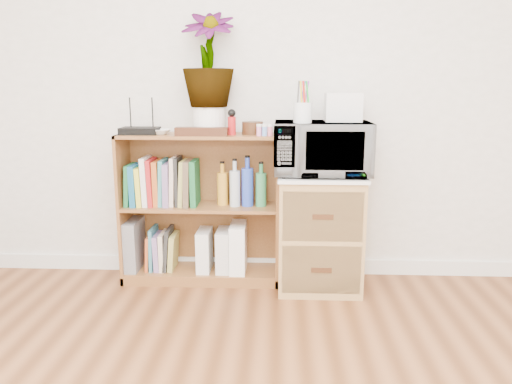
{
  "coord_description": "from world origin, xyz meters",
  "views": [
    {
      "loc": [
        0.15,
        -0.96,
        1.25
      ],
      "look_at": [
        0.01,
        1.95,
        0.62
      ],
      "focal_mm": 35.0,
      "sensor_mm": 36.0,
      "label": 1
    }
  ],
  "objects": [
    {
      "name": "cookbooks",
      "position": [
        -0.58,
        2.1,
        0.64
      ],
      "size": [
        0.45,
        0.2,
        0.31
      ],
      "color": "#1C6936",
      "rests_on": "bookshelf"
    },
    {
      "name": "bookshelf",
      "position": [
        -0.35,
        2.1,
        0.47
      ],
      "size": [
        1.0,
        0.3,
        0.95
      ],
      "primitive_type": "cube",
      "color": "brown",
      "rests_on": "ground"
    },
    {
      "name": "magazine_holder_mid",
      "position": [
        -0.21,
        2.09,
        0.2
      ],
      "size": [
        0.09,
        0.22,
        0.27
      ],
      "primitive_type": "cube",
      "color": "silver",
      "rests_on": "bookshelf"
    },
    {
      "name": "wicker_unit",
      "position": [
        0.4,
        2.02,
        0.35
      ],
      "size": [
        0.5,
        0.45,
        0.7
      ],
      "primitive_type": "cube",
      "color": "#9E7542",
      "rests_on": "ground"
    },
    {
      "name": "small_appliance",
      "position": [
        0.52,
        2.06,
        1.12
      ],
      "size": [
        0.21,
        0.18,
        0.17
      ],
      "primitive_type": "cube",
      "color": "white",
      "rests_on": "microwave"
    },
    {
      "name": "microwave",
      "position": [
        0.4,
        2.02,
        0.88
      ],
      "size": [
        0.57,
        0.39,
        0.31
      ],
      "primitive_type": "imported",
      "rotation": [
        0.0,
        0.0,
        -0.0
      ],
      "color": "silver",
      "rests_on": "wicker_unit"
    },
    {
      "name": "router",
      "position": [
        -0.71,
        2.08,
        0.97
      ],
      "size": [
        0.23,
        0.16,
        0.04
      ],
      "primitive_type": "cube",
      "color": "black",
      "rests_on": "bookshelf"
    },
    {
      "name": "skirting_board",
      "position": [
        0.0,
        2.24,
        0.05
      ],
      "size": [
        4.0,
        0.02,
        0.1
      ],
      "primitive_type": "cube",
      "color": "white",
      "rests_on": "ground"
    },
    {
      "name": "potted_plant",
      "position": [
        -0.29,
        2.12,
        1.4
      ],
      "size": [
        0.32,
        0.32,
        0.57
      ],
      "primitive_type": "imported",
      "color": "#3D7A31",
      "rests_on": "plant_pot"
    },
    {
      "name": "paint_jars",
      "position": [
        0.06,
        2.01,
        0.97
      ],
      "size": [
        0.1,
        0.04,
        0.05
      ],
      "primitive_type": "cube",
      "color": "pink",
      "rests_on": "bookshelf"
    },
    {
      "name": "wooden_bowl",
      "position": [
        -0.02,
        2.11,
        0.99
      ],
      "size": [
        0.13,
        0.13,
        0.08
      ],
      "primitive_type": "cylinder",
      "color": "#37200F",
      "rests_on": "bookshelf"
    },
    {
      "name": "pen_cup",
      "position": [
        0.28,
        1.92,
        1.09
      ],
      "size": [
        0.11,
        0.11,
        0.12
      ],
      "primitive_type": "cylinder",
      "color": "white",
      "rests_on": "microwave"
    },
    {
      "name": "file_box",
      "position": [
        -0.8,
        2.1,
        0.23
      ],
      "size": [
        0.1,
        0.26,
        0.32
      ],
      "primitive_type": "cube",
      "color": "slate",
      "rests_on": "bookshelf"
    },
    {
      "name": "lower_books",
      "position": [
        -0.61,
        2.1,
        0.19
      ],
      "size": [
        0.2,
        0.19,
        0.28
      ],
      "color": "#BD4D21",
      "rests_on": "bookshelf"
    },
    {
      "name": "white_bowl",
      "position": [
        -0.59,
        2.07,
        0.97
      ],
      "size": [
        0.13,
        0.13,
        0.03
      ],
      "primitive_type": "imported",
      "color": "white",
      "rests_on": "bookshelf"
    },
    {
      "name": "trinket_box",
      "position": [
        -0.32,
        2.0,
        0.98
      ],
      "size": [
        0.31,
        0.08,
        0.05
      ],
      "primitive_type": "cube",
      "color": "#351B0E",
      "rests_on": "bookshelf"
    },
    {
      "name": "kokeshi_doll",
      "position": [
        -0.14,
        2.06,
        1.0
      ],
      "size": [
        0.05,
        0.05,
        0.11
      ],
      "primitive_type": "cylinder",
      "color": "#B51619",
      "rests_on": "bookshelf"
    },
    {
      "name": "magazine_holder_right",
      "position": [
        -0.11,
        2.09,
        0.23
      ],
      "size": [
        0.1,
        0.25,
        0.31
      ],
      "primitive_type": "cube",
      "color": "white",
      "rests_on": "bookshelf"
    },
    {
      "name": "plant_pot",
      "position": [
        -0.29,
        2.12,
        1.03
      ],
      "size": [
        0.19,
        0.19,
        0.17
      ],
      "primitive_type": "cylinder",
      "color": "white",
      "rests_on": "bookshelf"
    },
    {
      "name": "magazine_holder_left",
      "position": [
        -0.33,
        2.09,
        0.2
      ],
      "size": [
        0.08,
        0.21,
        0.27
      ],
      "primitive_type": "cube",
      "color": "silver",
      "rests_on": "bookshelf"
    },
    {
      "name": "liquor_bottles",
      "position": [
        -0.09,
        2.1,
        0.64
      ],
      "size": [
        0.31,
        0.07,
        0.31
      ],
      "color": "gold",
      "rests_on": "bookshelf"
    }
  ]
}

